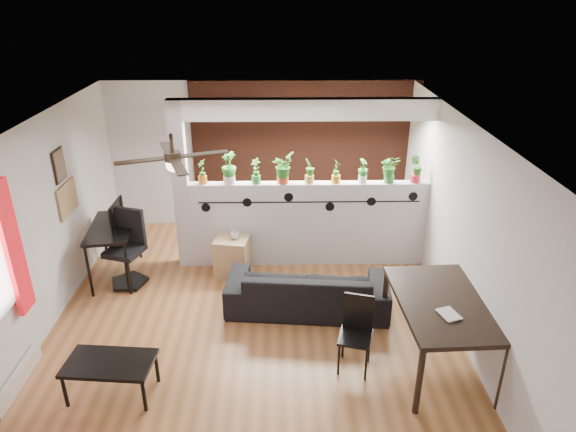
{
  "coord_description": "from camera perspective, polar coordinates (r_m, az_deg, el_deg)",
  "views": [
    {
      "loc": [
        0.36,
        -5.64,
        4.06
      ],
      "look_at": [
        0.47,
        0.6,
        1.22
      ],
      "focal_mm": 32.0,
      "sensor_mm": 36.0,
      "label": 1
    }
  ],
  "objects": [
    {
      "name": "room_shell",
      "position": [
        6.29,
        -4.15,
        -1.63
      ],
      "size": [
        6.3,
        7.1,
        2.9
      ],
      "color": "brown",
      "rests_on": "ground"
    },
    {
      "name": "partition_wall",
      "position": [
        7.92,
        2.3,
        -0.87
      ],
      "size": [
        3.6,
        0.18,
        1.35
      ],
      "primitive_type": "cube",
      "color": "#BCBCC1",
      "rests_on": "ground"
    },
    {
      "name": "ceiling_header",
      "position": [
        7.34,
        2.53,
        11.76
      ],
      "size": [
        3.6,
        0.18,
        0.3
      ],
      "primitive_type": "cube",
      "color": "white",
      "rests_on": "room_shell"
    },
    {
      "name": "pier_column",
      "position": [
        7.8,
        -11.8,
        3.2
      ],
      "size": [
        0.22,
        0.2,
        2.6
      ],
      "primitive_type": "cube",
      "color": "#BCBCC1",
      "rests_on": "ground"
    },
    {
      "name": "brick_panel",
      "position": [
        9.06,
        1.86,
        6.71
      ],
      "size": [
        3.9,
        0.05,
        2.6
      ],
      "primitive_type": "cube",
      "color": "#9A462C",
      "rests_on": "ground"
    },
    {
      "name": "vine_decal",
      "position": [
        7.67,
        2.39,
        1.56
      ],
      "size": [
        3.31,
        0.01,
        0.3
      ],
      "color": "black",
      "rests_on": "partition_wall"
    },
    {
      "name": "baseboard_heater",
      "position": [
        6.63,
        -27.79,
        -15.73
      ],
      "size": [
        0.08,
        1.0,
        0.18
      ],
      "primitive_type": "cube",
      "color": "silver",
      "rests_on": "ground"
    },
    {
      "name": "corkboard",
      "position": [
        7.71,
        -23.3,
        1.79
      ],
      "size": [
        0.03,
        0.6,
        0.45
      ],
      "primitive_type": "cube",
      "color": "#967248",
      "rests_on": "room_shell"
    },
    {
      "name": "framed_art",
      "position": [
        7.5,
        -24.07,
        5.17
      ],
      "size": [
        0.03,
        0.34,
        0.44
      ],
      "color": "#8C7259",
      "rests_on": "room_shell"
    },
    {
      "name": "ceiling_fan",
      "position": [
        5.74,
        -12.66,
        6.14
      ],
      "size": [
        1.19,
        1.19,
        0.43
      ],
      "color": "black",
      "rests_on": "room_shell"
    },
    {
      "name": "potted_plant_0",
      "position": [
        7.66,
        -9.52,
        4.97
      ],
      "size": [
        0.21,
        0.23,
        0.37
      ],
      "color": "orange",
      "rests_on": "partition_wall"
    },
    {
      "name": "potted_plant_1",
      "position": [
        7.59,
        -6.59,
        5.41
      ],
      "size": [
        0.32,
        0.31,
        0.48
      ],
      "color": "white",
      "rests_on": "partition_wall"
    },
    {
      "name": "potted_plant_2",
      "position": [
        7.58,
        -3.59,
        5.1
      ],
      "size": [
        0.24,
        0.23,
        0.38
      ],
      "color": "#328935",
      "rests_on": "partition_wall"
    },
    {
      "name": "potted_plant_3",
      "position": [
        7.56,
        -0.59,
        5.43
      ],
      "size": [
        0.27,
        0.3,
        0.47
      ],
      "color": "#CE4721",
      "rests_on": "partition_wall"
    },
    {
      "name": "potted_plant_4",
      "position": [
        7.58,
        2.41,
        5.15
      ],
      "size": [
        0.24,
        0.24,
        0.38
      ],
      "color": "gold",
      "rests_on": "partition_wall"
    },
    {
      "name": "potted_plant_5",
      "position": [
        7.62,
        5.39,
        5.14
      ],
      "size": [
        0.17,
        0.2,
        0.38
      ],
      "color": "orange",
      "rests_on": "partition_wall"
    },
    {
      "name": "potted_plant_6",
      "position": [
        7.67,
        8.33,
        5.07
      ],
      "size": [
        0.2,
        0.22,
        0.37
      ],
      "color": "white",
      "rests_on": "partition_wall"
    },
    {
      "name": "potted_plant_7",
      "position": [
        7.74,
        11.24,
        5.24
      ],
      "size": [
        0.22,
        0.18,
        0.42
      ],
      "color": "#2F8232",
      "rests_on": "partition_wall"
    },
    {
      "name": "potted_plant_8",
      "position": [
        7.83,
        14.08,
        5.15
      ],
      "size": [
        0.25,
        0.22,
        0.41
      ],
      "color": "red",
      "rests_on": "partition_wall"
    },
    {
      "name": "sofa",
      "position": [
        6.99,
        2.19,
        -8.07
      ],
      "size": [
        2.13,
        1.0,
        0.6
      ],
      "primitive_type": "imported",
      "rotation": [
        0.0,
        0.0,
        3.05
      ],
      "color": "black",
      "rests_on": "ground"
    },
    {
      "name": "cube_shelf",
      "position": [
        7.81,
        -6.2,
        -4.48
      ],
      "size": [
        0.56,
        0.51,
        0.6
      ],
      "primitive_type": "cube",
      "rotation": [
        0.0,
        0.0,
        -0.17
      ],
      "color": "#A58257",
      "rests_on": "ground"
    },
    {
      "name": "cup",
      "position": [
        7.64,
        -5.94,
        -2.16
      ],
      "size": [
        0.17,
        0.17,
        0.1
      ],
      "primitive_type": "imported",
      "rotation": [
        0.0,
        0.0,
        -0.41
      ],
      "color": "gray",
      "rests_on": "cube_shelf"
    },
    {
      "name": "computer_desk",
      "position": [
        7.94,
        -18.99,
        -1.57
      ],
      "size": [
        0.73,
        1.21,
        0.84
      ],
      "color": "black",
      "rests_on": "ground"
    },
    {
      "name": "monitor",
      "position": [
        8.0,
        -18.85,
        -0.02
      ],
      "size": [
        0.31,
        0.06,
        0.17
      ],
      "primitive_type": "imported",
      "rotation": [
        0.0,
        0.0,
        1.54
      ],
      "color": "black",
      "rests_on": "computer_desk"
    },
    {
      "name": "office_chair",
      "position": [
        7.81,
        -17.36,
        -3.94
      ],
      "size": [
        0.59,
        0.6,
        1.12
      ],
      "color": "black",
      "rests_on": "ground"
    },
    {
      "name": "dining_table",
      "position": [
        6.05,
        16.67,
        -9.74
      ],
      "size": [
        1.02,
        1.61,
        0.86
      ],
      "color": "black",
      "rests_on": "ground"
    },
    {
      "name": "book",
      "position": [
        5.73,
        16.68,
        -10.6
      ],
      "size": [
        0.25,
        0.29,
        0.02
      ],
      "primitive_type": "imported",
      "rotation": [
        0.0,
        0.0,
        0.3
      ],
      "color": "gray",
      "rests_on": "dining_table"
    },
    {
      "name": "folding_chair",
      "position": [
        5.98,
        7.65,
        -12.0
      ],
      "size": [
        0.45,
        0.45,
        0.9
      ],
      "color": "black",
      "rests_on": "ground"
    },
    {
      "name": "coffee_table",
      "position": [
        5.95,
        -19.2,
        -15.38
      ],
      "size": [
        0.96,
        0.59,
        0.43
      ],
      "color": "black",
      "rests_on": "ground"
    }
  ]
}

